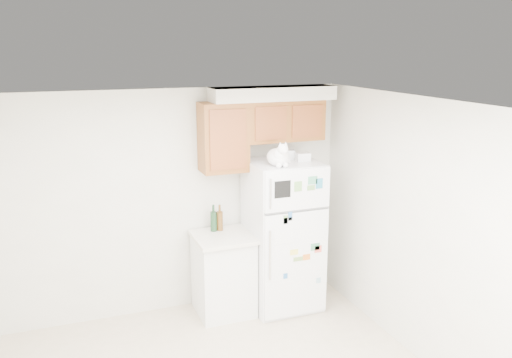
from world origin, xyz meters
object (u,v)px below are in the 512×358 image
base_counter (223,273)px  storage_box_front (303,157)px  refrigerator (283,235)px  cat (279,156)px  bottle_green (214,218)px  storage_box_back (286,154)px  bottle_amber (220,218)px

base_counter → storage_box_front: bearing=-6.5°
refrigerator → storage_box_front: bearing=-7.9°
cat → storage_box_front: bearing=23.0°
cat → bottle_green: size_ratio=1.32×
refrigerator → base_counter: bearing=173.9°
storage_box_front → bottle_green: bearing=170.3°
storage_box_front → storage_box_back: bearing=128.6°
refrigerator → cat: bearing=-127.7°
cat → bottle_green: 1.04m
refrigerator → cat: (-0.14, -0.18, 0.95)m
storage_box_back → storage_box_front: (0.12, -0.18, -0.01)m
bottle_green → bottle_amber: bearing=-1.4°
base_counter → storage_box_back: bearing=5.7°
base_counter → bottle_amber: 0.63m
cat → bottle_amber: size_ratio=1.34×
cat → refrigerator: bearing=52.3°
base_counter → storage_box_front: (0.90, -0.10, 1.28)m
refrigerator → storage_box_front: (0.21, -0.03, 0.89)m
base_counter → bottle_amber: (0.01, 0.15, 0.61)m
cat → storage_box_back: cat is taller
bottle_amber → refrigerator: bearing=-18.6°
refrigerator → base_counter: size_ratio=1.85×
storage_box_front → bottle_green: storage_box_front is taller
cat → storage_box_front: cat is taller
bottle_green → bottle_amber: 0.07m
storage_box_back → bottle_amber: size_ratio=0.61×
storage_box_front → refrigerator: bearing=177.5°
storage_box_back → refrigerator: bearing=-104.8°
refrigerator → base_counter: (-0.69, 0.07, -0.39)m
refrigerator → storage_box_back: (0.09, 0.15, 0.90)m
storage_box_back → bottle_amber: 1.03m
bottle_amber → storage_box_back: bearing=-5.6°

